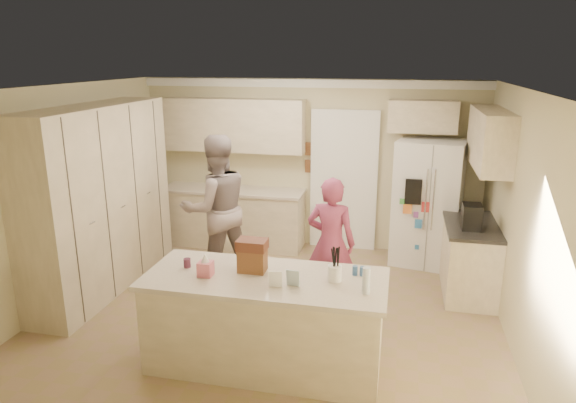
% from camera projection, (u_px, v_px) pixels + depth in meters
% --- Properties ---
extents(floor, '(5.20, 4.60, 0.02)m').
position_uv_depth(floor, '(274.00, 310.00, 6.14)').
color(floor, '#8D7157').
rests_on(floor, ground).
extents(ceiling, '(5.20, 4.60, 0.02)m').
position_uv_depth(ceiling, '(272.00, 86.00, 5.42)').
color(ceiling, white).
rests_on(ceiling, wall_back).
extents(wall_back, '(5.20, 0.02, 2.60)m').
position_uv_depth(wall_back, '(309.00, 164.00, 7.95)').
color(wall_back, beige).
rests_on(wall_back, ground).
extents(wall_front, '(5.20, 0.02, 2.60)m').
position_uv_depth(wall_front, '(193.00, 294.00, 3.61)').
color(wall_front, beige).
rests_on(wall_front, ground).
extents(wall_left, '(0.02, 4.60, 2.60)m').
position_uv_depth(wall_left, '(68.00, 192.00, 6.33)').
color(wall_left, beige).
rests_on(wall_left, ground).
extents(wall_right, '(0.02, 4.60, 2.60)m').
position_uv_depth(wall_right, '(520.00, 220.00, 5.24)').
color(wall_right, beige).
rests_on(wall_right, ground).
extents(crown_back, '(5.20, 0.08, 0.12)m').
position_uv_depth(crown_back, '(309.00, 83.00, 7.57)').
color(crown_back, white).
rests_on(crown_back, wall_back).
extents(pantry_bank, '(0.60, 2.60, 2.35)m').
position_uv_depth(pantry_bank, '(100.00, 199.00, 6.48)').
color(pantry_bank, beige).
rests_on(pantry_bank, floor).
extents(back_base_cab, '(2.20, 0.60, 0.88)m').
position_uv_depth(back_base_cab, '(234.00, 218.00, 8.14)').
color(back_base_cab, beige).
rests_on(back_base_cab, floor).
extents(back_countertop, '(2.24, 0.63, 0.04)m').
position_uv_depth(back_countertop, '(233.00, 190.00, 8.00)').
color(back_countertop, beige).
rests_on(back_countertop, back_base_cab).
extents(back_upper_cab, '(2.20, 0.35, 0.80)m').
position_uv_depth(back_upper_cab, '(234.00, 125.00, 7.85)').
color(back_upper_cab, beige).
rests_on(back_upper_cab, wall_back).
extents(doorway_opening, '(0.90, 0.06, 2.10)m').
position_uv_depth(doorway_opening, '(344.00, 182.00, 7.88)').
color(doorway_opening, black).
rests_on(doorway_opening, floor).
extents(doorway_casing, '(1.02, 0.03, 2.22)m').
position_uv_depth(doorway_casing, '(343.00, 183.00, 7.84)').
color(doorway_casing, white).
rests_on(doorway_casing, floor).
extents(wall_frame_upper, '(0.15, 0.02, 0.20)m').
position_uv_depth(wall_frame_upper, '(310.00, 149.00, 7.84)').
color(wall_frame_upper, brown).
rests_on(wall_frame_upper, wall_back).
extents(wall_frame_lower, '(0.15, 0.02, 0.20)m').
position_uv_depth(wall_frame_lower, '(310.00, 166.00, 7.92)').
color(wall_frame_lower, brown).
rests_on(wall_frame_lower, wall_back).
extents(refrigerator, '(1.02, 0.86, 1.80)m').
position_uv_depth(refrigerator, '(428.00, 203.00, 7.30)').
color(refrigerator, white).
rests_on(refrigerator, floor).
extents(fridge_seam, '(0.02, 0.02, 1.78)m').
position_uv_depth(fridge_seam, '(429.00, 210.00, 6.96)').
color(fridge_seam, gray).
rests_on(fridge_seam, refrigerator).
extents(fridge_dispenser, '(0.22, 0.03, 0.35)m').
position_uv_depth(fridge_dispenser, '(413.00, 192.00, 6.93)').
color(fridge_dispenser, black).
rests_on(fridge_dispenser, refrigerator).
extents(fridge_handle_l, '(0.02, 0.02, 0.85)m').
position_uv_depth(fridge_handle_l, '(426.00, 200.00, 6.92)').
color(fridge_handle_l, silver).
rests_on(fridge_handle_l, refrigerator).
extents(fridge_handle_r, '(0.02, 0.02, 0.85)m').
position_uv_depth(fridge_handle_r, '(433.00, 200.00, 6.90)').
color(fridge_handle_r, silver).
rests_on(fridge_handle_r, refrigerator).
extents(over_fridge_cab, '(0.95, 0.35, 0.45)m').
position_uv_depth(over_fridge_cab, '(423.00, 116.00, 7.22)').
color(over_fridge_cab, beige).
rests_on(over_fridge_cab, wall_back).
extents(right_base_cab, '(0.60, 1.20, 0.88)m').
position_uv_depth(right_base_cab, '(469.00, 260.00, 6.48)').
color(right_base_cab, beige).
rests_on(right_base_cab, floor).
extents(right_countertop, '(0.63, 1.24, 0.04)m').
position_uv_depth(right_countertop, '(472.00, 225.00, 6.35)').
color(right_countertop, '#2D2B28').
rests_on(right_countertop, right_base_cab).
extents(right_upper_cab, '(0.35, 1.50, 0.70)m').
position_uv_depth(right_upper_cab, '(490.00, 139.00, 6.23)').
color(right_upper_cab, beige).
rests_on(right_upper_cab, wall_right).
extents(coffee_maker, '(0.22, 0.28, 0.30)m').
position_uv_depth(coffee_maker, '(472.00, 217.00, 6.13)').
color(coffee_maker, black).
rests_on(coffee_maker, right_countertop).
extents(island_base, '(2.20, 0.90, 0.88)m').
position_uv_depth(island_base, '(266.00, 323.00, 4.94)').
color(island_base, beige).
rests_on(island_base, floor).
extents(island_top, '(2.28, 0.96, 0.05)m').
position_uv_depth(island_top, '(265.00, 279.00, 4.82)').
color(island_top, beige).
rests_on(island_top, island_base).
extents(utensil_crock, '(0.13, 0.13, 0.15)m').
position_uv_depth(utensil_crock, '(335.00, 273.00, 4.70)').
color(utensil_crock, white).
rests_on(utensil_crock, island_top).
extents(tissue_box, '(0.13, 0.13, 0.14)m').
position_uv_depth(tissue_box, '(206.00, 269.00, 4.81)').
color(tissue_box, '#CE657A').
rests_on(tissue_box, island_top).
extents(tissue_plume, '(0.08, 0.08, 0.08)m').
position_uv_depth(tissue_plume, '(205.00, 258.00, 4.78)').
color(tissue_plume, white).
rests_on(tissue_plume, tissue_box).
extents(dollhouse_body, '(0.26, 0.18, 0.22)m').
position_uv_depth(dollhouse_body, '(252.00, 260.00, 4.91)').
color(dollhouse_body, brown).
rests_on(dollhouse_body, island_top).
extents(dollhouse_roof, '(0.28, 0.20, 0.10)m').
position_uv_depth(dollhouse_roof, '(252.00, 245.00, 4.86)').
color(dollhouse_roof, '#592D1E').
rests_on(dollhouse_roof, dollhouse_body).
extents(jam_jar, '(0.07, 0.07, 0.09)m').
position_uv_depth(jam_jar, '(187.00, 263.00, 5.01)').
color(jam_jar, '#59263F').
rests_on(jam_jar, island_top).
extents(greeting_card_a, '(0.12, 0.06, 0.16)m').
position_uv_depth(greeting_card_a, '(275.00, 279.00, 4.57)').
color(greeting_card_a, white).
rests_on(greeting_card_a, island_top).
extents(greeting_card_b, '(0.12, 0.05, 0.16)m').
position_uv_depth(greeting_card_b, '(293.00, 278.00, 4.59)').
color(greeting_card_b, silver).
rests_on(greeting_card_b, island_top).
extents(water_bottle, '(0.07, 0.07, 0.24)m').
position_uv_depth(water_bottle, '(366.00, 281.00, 4.44)').
color(water_bottle, silver).
rests_on(water_bottle, island_top).
extents(shaker_salt, '(0.05, 0.05, 0.09)m').
position_uv_depth(shaker_salt, '(355.00, 271.00, 4.83)').
color(shaker_salt, '#345C96').
rests_on(shaker_salt, island_top).
extents(shaker_pepper, '(0.05, 0.05, 0.09)m').
position_uv_depth(shaker_pepper, '(362.00, 271.00, 4.82)').
color(shaker_pepper, '#345C96').
rests_on(shaker_pepper, island_top).
extents(teen_boy, '(1.21, 1.17, 1.96)m').
position_uv_depth(teen_boy, '(216.00, 208.00, 6.77)').
color(teen_boy, gray).
rests_on(teen_boy, floor).
extents(teen_girl, '(0.62, 0.44, 1.59)m').
position_uv_depth(teen_girl, '(331.00, 243.00, 6.04)').
color(teen_girl, '#9E3D5C').
rests_on(teen_girl, floor).
extents(fridge_magnets, '(0.76, 0.02, 1.44)m').
position_uv_depth(fridge_magnets, '(429.00, 210.00, 6.96)').
color(fridge_magnets, tan).
rests_on(fridge_magnets, refrigerator).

